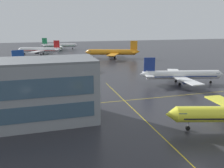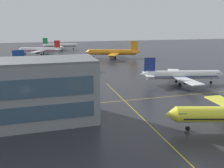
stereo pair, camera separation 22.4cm
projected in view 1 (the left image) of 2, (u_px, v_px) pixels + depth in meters
name	position (u px, v px, depth m)	size (l,w,h in m)	color
airliner_second_row	(181.00, 75.00, 90.01)	(33.79, 28.71, 10.58)	white
airliner_third_row	(53.00, 65.00, 107.64)	(38.57, 32.98, 12.29)	#5BB7E5
airliner_far_left_stand	(113.00, 52.00, 160.30)	(38.01, 32.46, 12.07)	orange
airliner_far_right_stand	(40.00, 50.00, 179.27)	(34.57, 29.59, 11.06)	white
airliner_distant_taxiway	(59.00, 45.00, 218.11)	(35.00, 30.18, 10.89)	white
taxiway_markings	(151.00, 126.00, 52.95)	(169.12, 83.60, 0.01)	yellow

